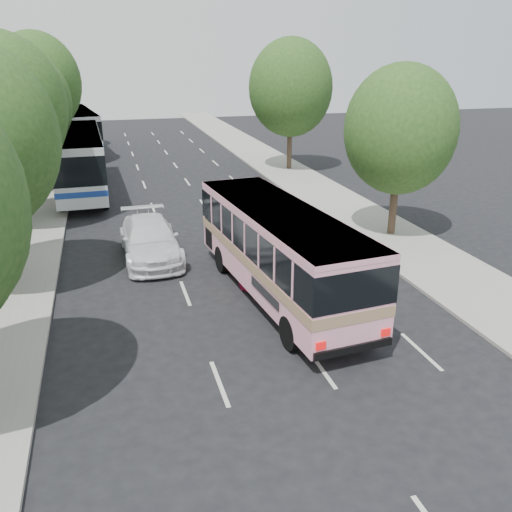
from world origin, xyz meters
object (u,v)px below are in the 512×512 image
object	(u,v)px
pink_bus	(279,244)
pink_taxi	(253,256)
tour_coach_rear	(77,127)
tour_coach_front	(79,157)
white_pickup	(150,239)

from	to	relation	value
pink_bus	pink_taxi	xyz separation A→B (m)	(-0.30, 2.37, -1.29)
pink_taxi	tour_coach_rear	bearing A→B (deg)	104.27
tour_coach_front	pink_taxi	bearing A→B (deg)	-68.32
pink_bus	tour_coach_rear	distance (m)	34.79
white_pickup	pink_bus	bearing A→B (deg)	-53.91
tour_coach_rear	tour_coach_front	bearing A→B (deg)	-95.94
white_pickup	tour_coach_front	distance (m)	13.22
pink_taxi	tour_coach_rear	world-z (taller)	tour_coach_rear
pink_taxi	white_pickup	bearing A→B (deg)	143.07
pink_bus	pink_taxi	distance (m)	2.71
tour_coach_front	pink_bus	bearing A→B (deg)	-70.27
pink_taxi	tour_coach_front	xyz separation A→B (m)	(-6.78, 15.74, 1.52)
pink_bus	white_pickup	bearing A→B (deg)	121.66
pink_bus	tour_coach_front	xyz separation A→B (m)	(-7.08, 18.11, 0.22)
pink_bus	tour_coach_front	size ratio (longest dim) A/B	0.83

